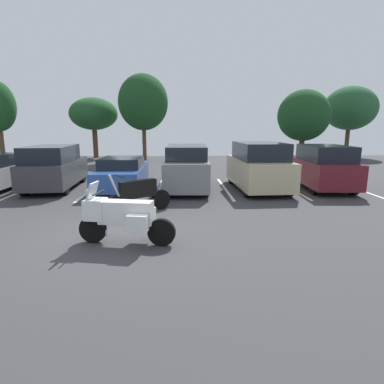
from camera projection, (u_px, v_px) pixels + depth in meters
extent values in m
cube|color=#38383A|center=(111.00, 238.00, 7.80)|extent=(44.00, 44.00, 0.10)
cylinder|color=black|center=(93.00, 229.00, 7.33)|extent=(0.65, 0.22, 0.64)
cylinder|color=black|center=(162.00, 232.00, 7.13)|extent=(0.65, 0.22, 0.64)
cube|color=white|center=(126.00, 212.00, 7.14)|extent=(1.27, 0.57, 0.52)
cylinder|color=#B2B2B7|center=(97.00, 213.00, 7.23)|extent=(0.51, 0.15, 1.11)
cylinder|color=black|center=(99.00, 192.00, 7.13)|extent=(0.14, 0.62, 0.04)
cube|color=white|center=(96.00, 209.00, 7.22)|extent=(0.51, 0.52, 0.47)
cube|color=#B2C1CC|center=(92.00, 191.00, 7.14)|extent=(0.23, 0.46, 0.39)
cube|color=white|center=(138.00, 223.00, 6.80)|extent=(0.47, 0.31, 0.36)
cube|color=white|center=(146.00, 215.00, 7.44)|extent=(0.47, 0.31, 0.36)
cylinder|color=black|center=(114.00, 207.00, 9.37)|extent=(0.61, 0.47, 0.66)
cylinder|color=black|center=(161.00, 199.00, 10.30)|extent=(0.61, 0.47, 0.66)
cube|color=black|center=(138.00, 189.00, 9.75)|extent=(1.13, 0.87, 0.54)
cylinder|color=#B2B2B7|center=(117.00, 193.00, 9.36)|extent=(0.46, 0.35, 1.13)
cylinder|color=black|center=(119.00, 176.00, 9.30)|extent=(0.38, 0.53, 0.04)
cube|color=silver|center=(26.00, 190.00, 13.57)|extent=(0.12, 5.02, 0.01)
cube|color=silver|center=(93.00, 189.00, 13.67)|extent=(0.12, 5.02, 0.01)
cube|color=silver|center=(159.00, 189.00, 13.78)|extent=(0.12, 5.02, 0.01)
cube|color=silver|center=(225.00, 188.00, 13.88)|extent=(0.12, 5.02, 0.01)
cube|color=silver|center=(289.00, 188.00, 13.99)|extent=(0.12, 5.02, 0.01)
cube|color=silver|center=(352.00, 187.00, 14.09)|extent=(0.12, 5.02, 0.01)
cylinder|color=black|center=(31.00, 177.00, 15.18)|extent=(0.22, 0.61, 0.61)
cube|color=#38383D|center=(56.00, 172.00, 13.79)|extent=(2.11, 4.52, 0.99)
cube|color=black|center=(51.00, 154.00, 13.23)|extent=(1.86, 3.09, 0.66)
cylinder|color=black|center=(49.00, 175.00, 15.24)|extent=(0.27, 0.73, 0.72)
cylinder|color=black|center=(82.00, 175.00, 15.40)|extent=(0.27, 0.73, 0.72)
cylinder|color=black|center=(24.00, 187.00, 12.33)|extent=(0.27, 0.73, 0.72)
cylinder|color=black|center=(65.00, 186.00, 12.49)|extent=(0.27, 0.73, 0.72)
cube|color=#2D519E|center=(123.00, 176.00, 13.62)|extent=(1.83, 4.35, 0.75)
cube|color=black|center=(122.00, 163.00, 13.41)|extent=(1.67, 2.08, 0.42)
cylinder|color=black|center=(112.00, 177.00, 15.08)|extent=(0.22, 0.62, 0.62)
cylinder|color=black|center=(145.00, 177.00, 15.14)|extent=(0.22, 0.62, 0.62)
cylinder|color=black|center=(96.00, 189.00, 12.20)|extent=(0.22, 0.62, 0.62)
cylinder|color=black|center=(136.00, 188.00, 12.26)|extent=(0.22, 0.62, 0.62)
cube|color=slate|center=(187.00, 171.00, 13.78)|extent=(1.94, 4.91, 1.13)
cube|color=black|center=(187.00, 152.00, 13.43)|extent=(1.74, 3.02, 0.56)
cylinder|color=black|center=(172.00, 176.00, 15.49)|extent=(0.24, 0.63, 0.62)
cylinder|color=black|center=(203.00, 176.00, 15.49)|extent=(0.24, 0.63, 0.62)
cylinder|color=black|center=(167.00, 188.00, 12.26)|extent=(0.24, 0.63, 0.62)
cylinder|color=black|center=(206.00, 188.00, 12.26)|extent=(0.24, 0.63, 0.62)
cube|color=#C1B289|center=(258.00, 172.00, 13.51)|extent=(2.10, 4.40, 1.12)
cube|color=black|center=(260.00, 151.00, 13.22)|extent=(1.88, 2.93, 0.69)
cylinder|color=black|center=(232.00, 177.00, 14.98)|extent=(0.25, 0.65, 0.64)
cylinder|color=black|center=(266.00, 177.00, 15.10)|extent=(0.25, 0.65, 0.64)
cylinder|color=black|center=(247.00, 189.00, 12.10)|extent=(0.25, 0.65, 0.64)
cylinder|color=black|center=(289.00, 188.00, 12.23)|extent=(0.25, 0.65, 0.64)
cube|color=maroon|center=(321.00, 171.00, 13.94)|extent=(2.03, 4.53, 1.02)
cube|color=black|center=(325.00, 153.00, 13.42)|extent=(1.80, 2.78, 0.64)
cylinder|color=black|center=(292.00, 175.00, 15.51)|extent=(0.26, 0.70, 0.69)
cylinder|color=black|center=(324.00, 175.00, 15.49)|extent=(0.26, 0.70, 0.69)
cylinder|color=black|center=(315.00, 186.00, 12.55)|extent=(0.26, 0.70, 0.69)
cylinder|color=black|center=(354.00, 186.00, 12.53)|extent=(0.26, 0.70, 0.69)
cylinder|color=#4C3823|center=(347.00, 143.00, 28.70)|extent=(0.37, 0.37, 2.37)
ellipsoid|color=#23512D|center=(350.00, 108.00, 28.07)|extent=(4.56, 4.56, 3.83)
cylinder|color=#4C3823|center=(95.00, 144.00, 27.58)|extent=(0.42, 0.42, 2.39)
ellipsoid|color=#1E4C23|center=(94.00, 114.00, 27.06)|extent=(4.05, 4.05, 2.72)
cylinder|color=#4C3823|center=(144.00, 145.00, 25.42)|extent=(0.31, 0.31, 2.38)
ellipsoid|color=#19421E|center=(143.00, 102.00, 24.74)|extent=(3.89, 3.89, 4.34)
cylinder|color=#4C3823|center=(301.00, 151.00, 25.56)|extent=(0.42, 0.42, 1.55)
ellipsoid|color=#19421E|center=(304.00, 115.00, 25.00)|extent=(4.07, 4.07, 4.00)
cylinder|color=#4C3823|center=(2.00, 147.00, 24.32)|extent=(0.37, 0.37, 2.31)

